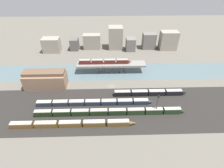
{
  "coord_description": "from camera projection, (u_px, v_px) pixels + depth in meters",
  "views": [
    {
      "loc": [
        -2.98,
        -105.24,
        77.18
      ],
      "look_at": [
        0.0,
        -1.54,
        3.15
      ],
      "focal_mm": 28.0,
      "sensor_mm": 36.0,
      "label": 1
    }
  ],
  "objects": [
    {
      "name": "river_water",
      "position": [
        111.0,
        72.0,
        147.56
      ],
      "size": [
        320.0,
        26.17,
        0.01
      ],
      "primitive_type": "cube",
      "color": "slate",
      "rests_on": "ground"
    },
    {
      "name": "city_block_right",
      "position": [
        116.0,
        38.0,
        180.46
      ],
      "size": [
        14.14,
        12.86,
        22.73
      ],
      "primitive_type": "cube",
      "color": "gray",
      "rests_on": "ground"
    },
    {
      "name": "city_block_center",
      "position": [
        92.0,
        42.0,
        181.91
      ],
      "size": [
        17.47,
        9.02,
        15.09
      ],
      "primitive_type": "cube",
      "color": "gray",
      "rests_on": "ground"
    },
    {
      "name": "train_yard_near",
      "position": [
        73.0,
        124.0,
        98.36
      ],
      "size": [
        71.16,
        2.85,
        3.55
      ],
      "color": "brown",
      "rests_on": "ground"
    },
    {
      "name": "bridge",
      "position": [
        111.0,
        65.0,
        143.87
      ],
      "size": [
        56.02,
        9.29,
        7.88
      ],
      "color": "gray",
      "rests_on": "ground"
    },
    {
      "name": "city_block_far_left",
      "position": [
        52.0,
        45.0,
        175.73
      ],
      "size": [
        16.86,
        11.16,
        14.27
      ],
      "primitive_type": "cube",
      "color": "gray",
      "rests_on": "ground"
    },
    {
      "name": "signal_tower",
      "position": [
        157.0,
        105.0,
        103.51
      ],
      "size": [
        1.0,
        0.77,
        13.89
      ],
      "color": "#4C4C51",
      "rests_on": "ground"
    },
    {
      "name": "train_yard_outer",
      "position": [
        150.0,
        93.0,
        121.04
      ],
      "size": [
        51.05,
        3.07,
        3.9
      ],
      "color": "black",
      "rests_on": "ground"
    },
    {
      "name": "train_yard_mid",
      "position": [
        110.0,
        112.0,
        105.67
      ],
      "size": [
        92.23,
        2.66,
        4.05
      ],
      "color": "#23381E",
      "rests_on": "ground"
    },
    {
      "name": "ground_plane",
      "position": [
        112.0,
        86.0,
        130.53
      ],
      "size": [
        400.0,
        400.0,
        0.0
      ],
      "primitive_type": "plane",
      "color": "#666056"
    },
    {
      "name": "train_yard_far",
      "position": [
        95.0,
        102.0,
        113.14
      ],
      "size": [
        75.59,
        3.16,
        3.45
      ],
      "color": "#2D384C",
      "rests_on": "ground"
    },
    {
      "name": "railbed_yard",
      "position": [
        113.0,
        108.0,
        111.0
      ],
      "size": [
        280.0,
        42.0,
        0.01
      ],
      "primitive_type": "cube",
      "color": "#282623",
      "rests_on": "ground"
    },
    {
      "name": "city_block_low",
      "position": [
        168.0,
        40.0,
        179.58
      ],
      "size": [
        17.46,
        10.65,
        18.77
      ],
      "primitive_type": "cube",
      "color": "gray",
      "rests_on": "ground"
    },
    {
      "name": "warehouse_building",
      "position": [
        46.0,
        79.0,
        126.8
      ],
      "size": [
        29.62,
        11.87,
        13.22
      ],
      "color": "#937056",
      "rests_on": "ground"
    },
    {
      "name": "city_block_tall",
      "position": [
        149.0,
        41.0,
        182.18
      ],
      "size": [
        13.24,
        9.49,
        16.03
      ],
      "primitive_type": "cube",
      "color": "slate",
      "rests_on": "ground"
    },
    {
      "name": "city_block_left",
      "position": [
        75.0,
        44.0,
        181.07
      ],
      "size": [
        8.08,
        11.14,
        11.61
      ],
      "primitive_type": "cube",
      "color": "#605B56",
      "rests_on": "ground"
    },
    {
      "name": "train_on_bridge",
      "position": [
        105.0,
        62.0,
        141.81
      ],
      "size": [
        42.71,
        2.89,
        3.69
      ],
      "color": "#5B1E19",
      "rests_on": "bridge"
    },
    {
      "name": "city_block_far_right",
      "position": [
        131.0,
        44.0,
        179.26
      ],
      "size": [
        9.23,
        10.95,
        12.74
      ],
      "primitive_type": "cube",
      "color": "slate",
      "rests_on": "ground"
    }
  ]
}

